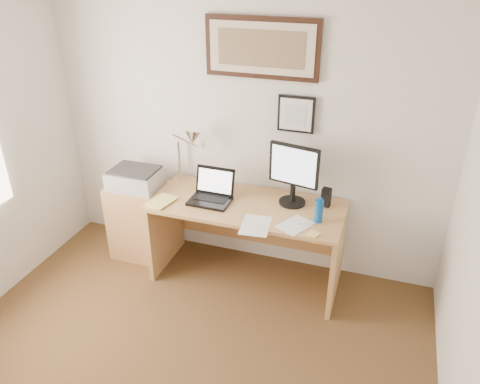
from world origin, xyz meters
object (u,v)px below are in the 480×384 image
at_px(book, 154,199).
at_px(laptop, 212,194).
at_px(printer, 135,178).
at_px(side_cabinet, 140,220).
at_px(water_bottle, 319,211).
at_px(desk, 250,223).
at_px(lcd_monitor, 294,172).

distance_m(book, laptop, 0.50).
xyz_separation_m(book, printer, (-0.28, 0.20, 0.06)).
height_order(side_cabinet, water_bottle, water_bottle).
bearing_deg(book, side_cabinet, 142.68).
bearing_deg(desk, lcd_monitor, 6.87).
bearing_deg(water_bottle, desk, 164.06).
bearing_deg(laptop, book, -161.57).
bearing_deg(desk, book, -161.19).
bearing_deg(book, laptop, 18.43).
height_order(side_cabinet, laptop, laptop).
bearing_deg(laptop, side_cabinet, 174.65).
bearing_deg(lcd_monitor, printer, -175.58).
height_order(desk, printer, printer).
bearing_deg(water_bottle, printer, 176.30).
bearing_deg(desk, printer, -176.40).
bearing_deg(book, printer, 144.94).
relative_size(side_cabinet, book, 3.06).
bearing_deg(laptop, printer, 176.88).
relative_size(desk, laptop, 4.66).
xyz_separation_m(water_bottle, desk, (-0.61, 0.17, -0.33)).
distance_m(water_bottle, book, 1.38).
height_order(book, desk, book).
relative_size(water_bottle, lcd_monitor, 0.36).
distance_m(laptop, lcd_monitor, 0.71).
relative_size(side_cabinet, desk, 0.46).
relative_size(desk, printer, 3.64).
height_order(water_bottle, book, water_bottle).
relative_size(book, desk, 0.15).
xyz_separation_m(laptop, printer, (-0.75, 0.04, 0.01)).
distance_m(side_cabinet, desk, 1.08).
height_order(desk, laptop, laptop).
bearing_deg(side_cabinet, desk, 1.89).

